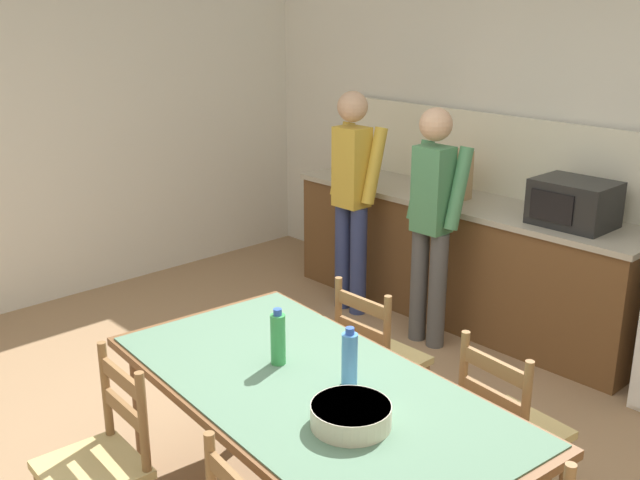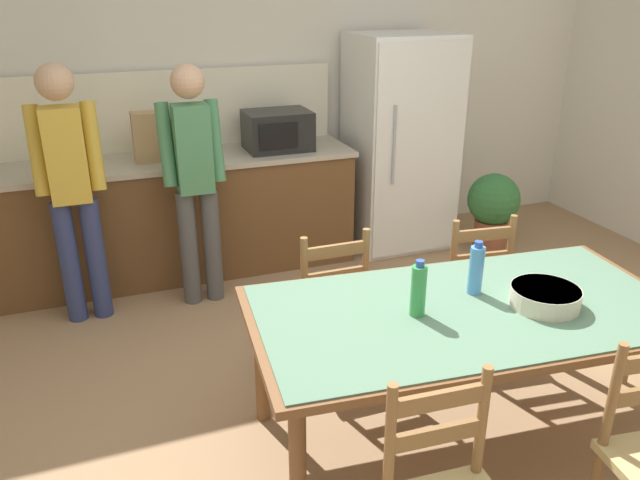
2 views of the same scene
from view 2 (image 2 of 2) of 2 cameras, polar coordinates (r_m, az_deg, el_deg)
name	(u,v)px [view 2 (image 2 of 2)]	position (r m, az deg, el deg)	size (l,w,h in m)	color
ground_plane	(381,419)	(3.46, 5.55, -15.97)	(8.32, 8.32, 0.00)	#9E7A56
wall_back	(246,75)	(5.27, -6.82, 14.75)	(6.52, 0.12, 2.90)	silver
kitchen_counter	(169,217)	(4.96, -13.68, 2.06)	(2.90, 0.66, 0.93)	brown
counter_splashback	(154,111)	(5.06, -14.94, 11.33)	(2.86, 0.03, 0.60)	#EFE8CB
refrigerator	(400,144)	(5.36, 7.34, 8.74)	(0.82, 0.73, 1.78)	white
microwave	(278,130)	(4.94, -3.90, 9.97)	(0.50, 0.39, 0.30)	black
paper_bag	(150,137)	(4.75, -15.29, 9.09)	(0.24, 0.16, 0.36)	tan
dining_table	(466,321)	(3.02, 13.19, -7.20)	(2.11, 1.20, 0.75)	brown
bottle_near_centre	(418,290)	(2.83, 8.99, -4.53)	(0.07, 0.07, 0.27)	green
bottle_off_centre	(476,269)	(3.08, 14.08, -2.62)	(0.07, 0.07, 0.27)	#4C8ED6
serving_bowl	(545,296)	(3.09, 19.89, -4.82)	(0.32, 0.32, 0.09)	beige
chair_side_far_left	(327,300)	(3.64, 0.60, -5.51)	(0.42, 0.40, 0.91)	olive
chair_side_far_right	(468,282)	(3.95, 13.37, -3.74)	(0.46, 0.45, 0.91)	olive
person_at_sink	(71,183)	(4.29, -21.84, 4.83)	(0.43, 0.30, 1.71)	navy
person_at_counter	(195,175)	(4.32, -11.39, 5.85)	(0.42, 0.29, 1.68)	#4C4C4C
potted_plant	(493,206)	(5.51, 15.53, 2.99)	(0.44, 0.44, 0.67)	brown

